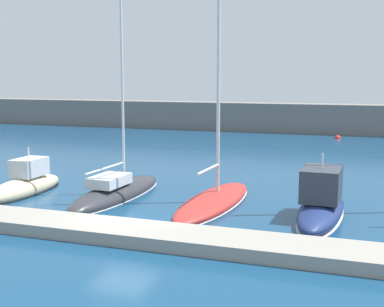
{
  "coord_description": "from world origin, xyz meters",
  "views": [
    {
      "loc": [
        9.6,
        -18.76,
        6.16
      ],
      "look_at": [
        1.81,
        3.66,
        2.6
      ],
      "focal_mm": 48.5,
      "sensor_mm": 36.0,
      "label": 1
    }
  ],
  "objects_px": {
    "sailboat_charcoal_fourth": "(116,191)",
    "motorboat_sand_third": "(25,185)",
    "motorboat_navy_sixth": "(321,203)",
    "sailboat_red_fifth": "(214,198)",
    "mooring_buoy_red": "(338,138)"
  },
  "relations": [
    {
      "from": "sailboat_charcoal_fourth",
      "to": "motorboat_sand_third",
      "type": "bearing_deg",
      "value": 100.6
    },
    {
      "from": "motorboat_navy_sixth",
      "to": "sailboat_charcoal_fourth",
      "type": "bearing_deg",
      "value": 89.43
    },
    {
      "from": "sailboat_charcoal_fourth",
      "to": "sailboat_red_fifth",
      "type": "xyz_separation_m",
      "value": [
        5.13,
        0.2,
        -0.02
      ]
    },
    {
      "from": "motorboat_navy_sixth",
      "to": "mooring_buoy_red",
      "type": "xyz_separation_m",
      "value": [
        -1.19,
        30.35,
        -0.63
      ]
    },
    {
      "from": "motorboat_navy_sixth",
      "to": "motorboat_sand_third",
      "type": "bearing_deg",
      "value": 92.9
    },
    {
      "from": "sailboat_red_fifth",
      "to": "motorboat_navy_sixth",
      "type": "distance_m",
      "value": 5.14
    },
    {
      "from": "motorboat_sand_third",
      "to": "sailboat_charcoal_fourth",
      "type": "bearing_deg",
      "value": -81.87
    },
    {
      "from": "mooring_buoy_red",
      "to": "motorboat_sand_third",
      "type": "bearing_deg",
      "value": -114.59
    },
    {
      "from": "motorboat_sand_third",
      "to": "sailboat_charcoal_fourth",
      "type": "height_order",
      "value": "sailboat_charcoal_fourth"
    },
    {
      "from": "motorboat_navy_sixth",
      "to": "mooring_buoy_red",
      "type": "height_order",
      "value": "motorboat_navy_sixth"
    },
    {
      "from": "sailboat_charcoal_fourth",
      "to": "sailboat_red_fifth",
      "type": "distance_m",
      "value": 5.14
    },
    {
      "from": "sailboat_charcoal_fourth",
      "to": "motorboat_navy_sixth",
      "type": "bearing_deg",
      "value": -89.88
    },
    {
      "from": "sailboat_red_fifth",
      "to": "motorboat_navy_sixth",
      "type": "xyz_separation_m",
      "value": [
        5.1,
        -0.55,
        0.3
      ]
    },
    {
      "from": "motorboat_navy_sixth",
      "to": "mooring_buoy_red",
      "type": "distance_m",
      "value": 30.38
    },
    {
      "from": "motorboat_sand_third",
      "to": "mooring_buoy_red",
      "type": "height_order",
      "value": "motorboat_sand_third"
    }
  ]
}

